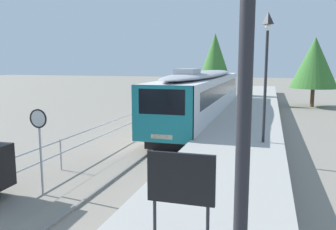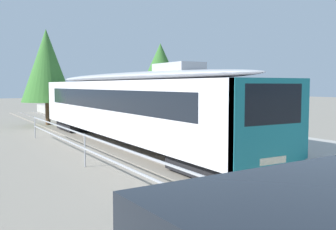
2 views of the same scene
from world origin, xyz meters
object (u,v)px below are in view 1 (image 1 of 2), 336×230
object	(u,v)px
platform_lamp_mid_platform	(267,53)
speed_limit_sign	(39,130)
platform_notice_board	(181,182)
platform_lamp_near_end	(247,11)
commuter_train	(203,92)

from	to	relation	value
platform_lamp_mid_platform	speed_limit_sign	world-z (taller)	platform_lamp_mid_platform
platform_lamp_mid_platform	speed_limit_sign	distance (m)	9.20
platform_lamp_mid_platform	platform_notice_board	bearing A→B (deg)	-97.45
platform_lamp_near_end	platform_notice_board	size ratio (longest dim) A/B	2.97
commuter_train	platform_lamp_near_end	world-z (taller)	platform_lamp_near_end
speed_limit_sign	platform_notice_board	bearing A→B (deg)	-32.92
commuter_train	platform_lamp_near_end	distance (m)	21.98
speed_limit_sign	commuter_train	bearing A→B (deg)	81.05
platform_lamp_near_end	platform_lamp_mid_platform	distance (m)	12.11
platform_lamp_mid_platform	speed_limit_sign	bearing A→B (deg)	-139.26
platform_notice_board	commuter_train	bearing A→B (deg)	99.50
platform_notice_board	speed_limit_sign	xyz separation A→B (m)	(-5.49, 3.55, -0.06)
platform_lamp_near_end	speed_limit_sign	bearing A→B (deg)	136.65
platform_notice_board	speed_limit_sign	bearing A→B (deg)	147.08
commuter_train	platform_lamp_mid_platform	world-z (taller)	platform_lamp_mid_platform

